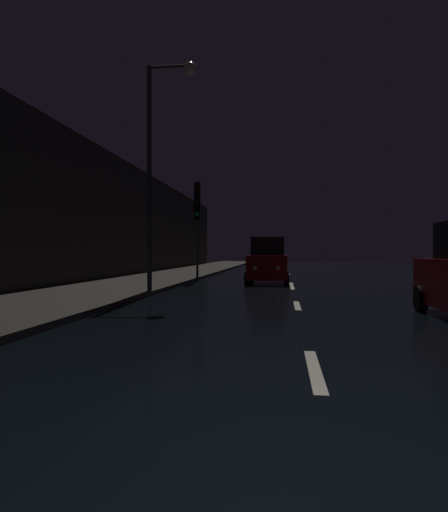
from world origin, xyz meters
TOP-DOWN VIEW (x-y plane):
  - ground at (0.00, 24.50)m, footprint 26.32×84.00m
  - sidewalk_left at (-6.96, 24.50)m, footprint 4.40×84.00m
  - building_facade_left at (-9.56, 21.00)m, footprint 0.80×63.00m
  - lane_centerline at (0.00, 15.61)m, footprint 0.16×28.14m
  - traffic_light_far_left at (-4.66, 20.79)m, footprint 0.34×0.47m
  - streetlamp_overhead at (-4.42, 12.76)m, footprint 1.70×0.44m
  - car_approaching_headlights at (-1.10, 19.98)m, footprint 1.98×4.30m

SIDE VIEW (x-z plane):
  - ground at x=0.00m, z-range -0.02..0.00m
  - lane_centerline at x=0.00m, z-range 0.00..0.01m
  - sidewalk_left at x=-6.96m, z-range 0.00..0.15m
  - car_approaching_headlights at x=-1.10m, z-range -0.09..2.07m
  - building_facade_left at x=-9.56m, z-range 0.00..6.61m
  - traffic_light_far_left at x=-4.66m, z-range 1.13..6.10m
  - streetlamp_overhead at x=-4.42m, z-range 1.21..9.01m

